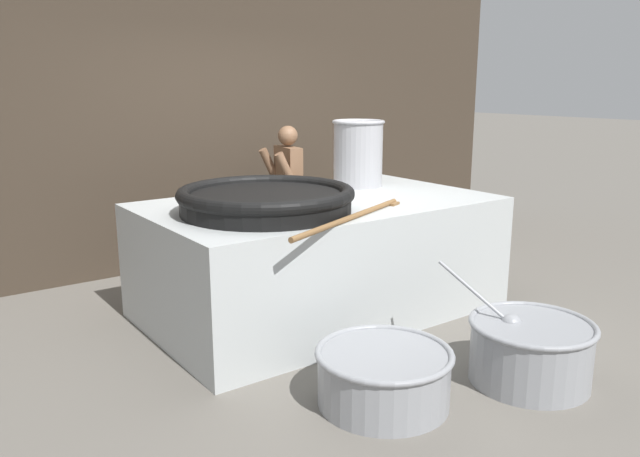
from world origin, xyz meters
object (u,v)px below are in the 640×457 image
Objects in this scene: stock_pot at (358,152)px; cook at (288,191)px; prep_bowl_vegetables at (530,348)px; giant_wok_near at (266,199)px; prep_bowl_meat at (384,374)px.

stock_pot reaches higher than cook.
cook is 1.48× the size of prep_bowl_vegetables.
prep_bowl_vegetables is at bearing -100.17° from stock_pot.
prep_bowl_meat is at bearing -90.88° from giant_wok_near.
giant_wok_near is at bearing 89.12° from prep_bowl_meat.
prep_bowl_vegetables is 1.19× the size of prep_bowl_meat.
prep_bowl_meat is (-1.18, -2.86, -0.61)m from cook.
cook is 3.15m from prep_bowl_meat.
stock_pot reaches higher than prep_bowl_vegetables.
prep_bowl_vegetables reaches higher than prep_bowl_meat.
giant_wok_near is at bearing 118.75° from prep_bowl_vegetables.
giant_wok_near is 2.16× the size of stock_pot.
giant_wok_near is at bearing -157.16° from stock_pot.
giant_wok_near is 1.34× the size of prep_bowl_vegetables.
stock_pot is (1.35, 0.57, 0.21)m from giant_wok_near.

